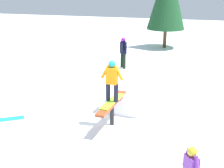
{
  "coord_description": "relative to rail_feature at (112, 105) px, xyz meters",
  "views": [
    {
      "loc": [
        8.97,
        2.52,
        4.51
      ],
      "look_at": [
        0.0,
        0.0,
        1.4
      ],
      "focal_mm": 50.0,
      "sensor_mm": 36.0,
      "label": 1
    }
  ],
  "objects": [
    {
      "name": "loose_snowboard_cyan",
      "position": [
        0.66,
        -3.62,
        -0.66
      ],
      "size": [
        0.95,
        1.25,
        0.02
      ],
      "primitive_type": "cube",
      "rotation": [
        0.0,
        0.0,
        2.15
      ],
      "color": "#1CB6BF",
      "rests_on": "ground"
    },
    {
      "name": "bystander_black",
      "position": [
        -6.86,
        -1.31,
        0.26
      ],
      "size": [
        0.57,
        0.5,
        1.65
      ],
      "rotation": [
        0.0,
        0.0,
        0.7
      ],
      "color": "black",
      "rests_on": "ground"
    },
    {
      "name": "ground_plane",
      "position": [
        0.0,
        0.0,
        -0.67
      ],
      "size": [
        60.0,
        60.0,
        0.0
      ],
      "primitive_type": "plane",
      "color": "white"
    },
    {
      "name": "snow_kicker_ramp",
      "position": [
        -1.6,
        0.11,
        -0.39
      ],
      "size": [
        1.9,
        1.62,
        0.56
      ],
      "primitive_type": "cube",
      "rotation": [
        0.0,
        0.0,
        -0.07
      ],
      "color": "white",
      "rests_on": "ground"
    },
    {
      "name": "rail_feature",
      "position": [
        0.0,
        0.0,
        0.0
      ],
      "size": [
        2.25,
        0.43,
        0.8
      ],
      "rotation": [
        0.0,
        0.0,
        -0.07
      ],
      "color": "black",
      "rests_on": "ground"
    },
    {
      "name": "main_rider_on_rail",
      "position": [
        0.0,
        0.0,
        0.8
      ],
      "size": [
        1.51,
        0.77,
        1.37
      ],
      "rotation": [
        0.0,
        0.0,
        -0.11
      ],
      "color": "#92DB2C",
      "rests_on": "rail_feature"
    }
  ]
}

